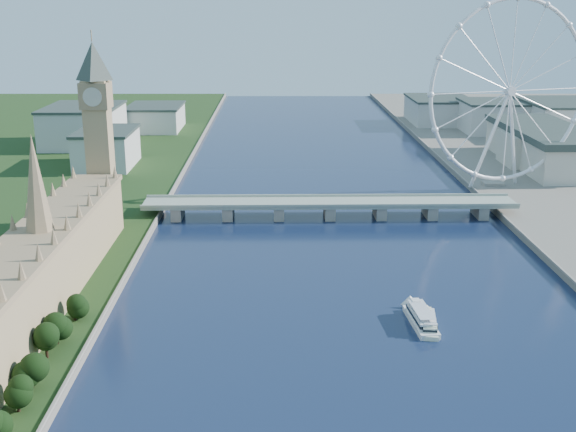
{
  "coord_description": "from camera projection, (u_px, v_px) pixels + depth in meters",
  "views": [
    {
      "loc": [
        -32.12,
        -112.07,
        121.43
      ],
      "look_at": [
        -26.24,
        210.0,
        27.0
      ],
      "focal_mm": 45.0,
      "sensor_mm": 36.0,
      "label": 1
    }
  ],
  "objects": [
    {
      "name": "parliament_range",
      "position": [
        44.0,
        264.0,
        297.91
      ],
      "size": [
        24.0,
        200.0,
        70.0
      ],
      "color": "tan",
      "rests_on": "ground"
    },
    {
      "name": "big_ben",
      "position": [
        97.0,
        111.0,
        388.0
      ],
      "size": [
        20.02,
        20.02,
        110.0
      ],
      "color": "tan",
      "rests_on": "ground"
    },
    {
      "name": "westminster_bridge",
      "position": [
        329.0,
        206.0,
        428.22
      ],
      "size": [
        220.0,
        22.0,
        9.5
      ],
      "color": "gray",
      "rests_on": "ground"
    },
    {
      "name": "london_eye",
      "position": [
        510.0,
        92.0,
        466.03
      ],
      "size": [
        113.6,
        39.12,
        124.3
      ],
      "color": "silver",
      "rests_on": "ground"
    },
    {
      "name": "county_hall",
      "position": [
        542.0,
        168.0,
        557.88
      ],
      "size": [
        54.0,
        144.0,
        35.0
      ],
      "primitive_type": null,
      "color": "beige",
      "rests_on": "ground"
    },
    {
      "name": "city_skyline",
      "position": [
        351.0,
        121.0,
        675.53
      ],
      "size": [
        505.0,
        280.0,
        32.0
      ],
      "color": "beige",
      "rests_on": "ground"
    },
    {
      "name": "tour_boat_near",
      "position": [
        421.0,
        325.0,
        285.09
      ],
      "size": [
        10.4,
        32.32,
        7.05
      ],
      "primitive_type": null,
      "rotation": [
        0.0,
        0.0,
        0.07
      ],
      "color": "silver",
      "rests_on": "ground"
    },
    {
      "name": "tour_boat_far",
      "position": [
        428.0,
        328.0,
        281.7
      ],
      "size": [
        10.27,
        26.62,
        5.69
      ],
      "primitive_type": null,
      "rotation": [
        0.0,
        0.0,
        -0.15
      ],
      "color": "silver",
      "rests_on": "ground"
    }
  ]
}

